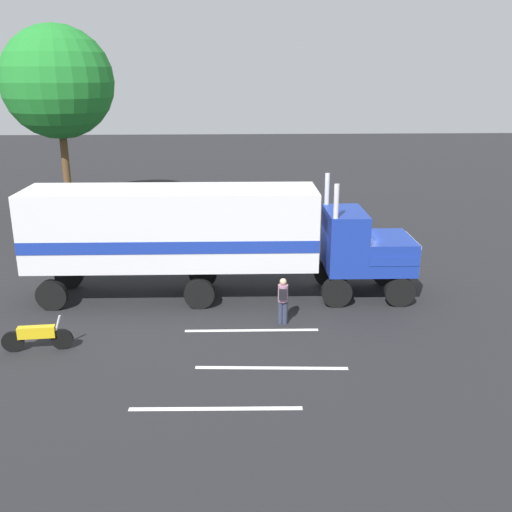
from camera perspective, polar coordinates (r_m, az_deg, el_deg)
The scene contains 8 objects.
ground_plane at distance 22.77m, azimuth 8.01°, elevation -3.41°, with size 120.00×120.00×0.00m, color #232326.
lane_stripe_near at distance 19.19m, azimuth -0.42°, elevation -7.35°, with size 4.40×0.16×0.01m, color silver.
lane_stripe_mid at distance 16.93m, azimuth 1.55°, elevation -10.99°, with size 4.40×0.16×0.01m, color silver.
lane_stripe_far at distance 15.14m, azimuth -4.00°, elevation -14.81°, with size 4.40×0.16×0.01m, color silver.
semi_truck at distance 21.27m, azimuth -5.28°, elevation 2.34°, with size 14.21×2.93×4.50m.
person_bystander at distance 19.35m, azimuth 2.67°, elevation -4.29°, with size 0.34×0.46×1.63m.
motorcycle at distance 18.92m, azimuth -20.77°, elevation -7.38°, with size 2.11×0.33×1.12m.
tree_left at distance 36.02m, azimuth -18.99°, elevation 15.88°, with size 6.35×6.35×10.76m.
Camera 1 is at (-4.04, -20.88, 8.12)m, focal length 40.53 mm.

